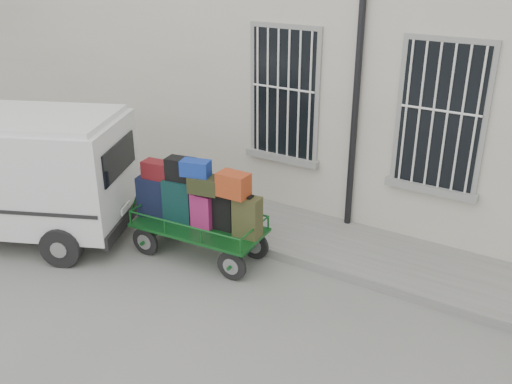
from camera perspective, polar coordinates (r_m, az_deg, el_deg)
The scene contains 4 objects.
ground at distance 8.43m, azimuth -5.26°, elevation -9.91°, with size 80.00×80.00×0.00m, color slate.
building at distance 11.96m, azimuth 10.88°, elevation 15.27°, with size 24.00×5.15×6.00m.
sidewalk at distance 9.97m, azimuth 2.39°, elevation -3.69°, with size 24.00×1.70×0.15m, color slate.
luggage_cart at distance 8.94m, azimuth -5.85°, elevation -1.37°, with size 2.49×1.10×1.65m.
Camera 1 is at (4.39, -5.51, 4.62)m, focal length 40.00 mm.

